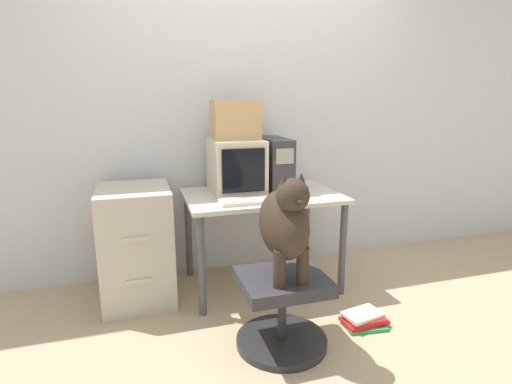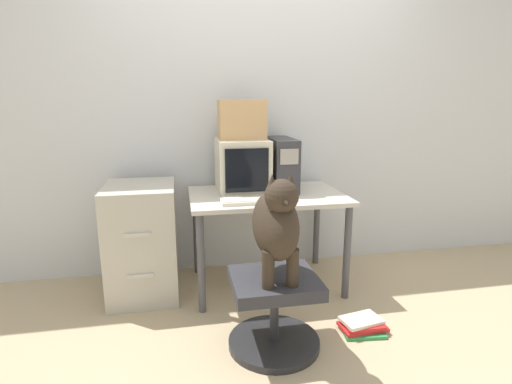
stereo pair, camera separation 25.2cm
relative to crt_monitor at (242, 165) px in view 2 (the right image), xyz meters
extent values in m
plane|color=tan|center=(0.16, -0.48, -0.90)|extent=(12.00, 12.00, 0.00)
cube|color=silver|center=(0.16, 0.31, 0.40)|extent=(8.00, 0.05, 2.60)
cube|color=beige|center=(0.16, -0.12, -0.21)|extent=(1.10, 0.73, 0.03)
cylinder|color=#4C4C51|center=(-0.34, -0.43, -0.56)|extent=(0.05, 0.05, 0.67)
cylinder|color=#4C4C51|center=(0.66, -0.43, -0.56)|extent=(0.05, 0.05, 0.67)
cylinder|color=#4C4C51|center=(-0.34, 0.19, -0.56)|extent=(0.05, 0.05, 0.67)
cylinder|color=#4C4C51|center=(0.66, 0.19, -0.56)|extent=(0.05, 0.05, 0.67)
cube|color=beige|center=(0.00, 0.00, 0.00)|extent=(0.37, 0.41, 0.38)
cube|color=black|center=(0.00, -0.21, 0.00)|extent=(0.30, 0.01, 0.30)
cube|color=#333338|center=(0.30, 0.01, 0.00)|extent=(0.17, 0.44, 0.39)
cube|color=#9E998E|center=(0.30, -0.21, 0.09)|extent=(0.13, 0.01, 0.11)
cube|color=beige|center=(0.01, -0.34, -0.18)|extent=(0.41, 0.17, 0.02)
cube|color=beige|center=(0.01, -0.34, -0.17)|extent=(0.37, 0.14, 0.00)
ellipsoid|color=silver|center=(0.28, -0.37, -0.18)|extent=(0.07, 0.04, 0.03)
cylinder|color=#262628|center=(0.04, -0.89, -0.88)|extent=(0.52, 0.52, 0.04)
cylinder|color=#262628|center=(0.04, -0.89, -0.70)|extent=(0.05, 0.05, 0.31)
cube|color=#2D2D33|center=(0.04, -0.89, -0.51)|extent=(0.47, 0.42, 0.07)
ellipsoid|color=#33281E|center=(0.04, -0.88, -0.18)|extent=(0.23, 0.45, 0.37)
cylinder|color=#33281E|center=(-0.03, -1.01, -0.37)|extent=(0.07, 0.07, 0.20)
cylinder|color=#33281E|center=(0.10, -1.01, -0.37)|extent=(0.07, 0.07, 0.20)
sphere|color=#33281E|center=(0.04, -1.01, 0.01)|extent=(0.17, 0.17, 0.17)
cone|color=black|center=(0.04, -1.09, 0.00)|extent=(0.08, 0.09, 0.08)
cone|color=#33281E|center=(-0.01, -1.00, 0.08)|extent=(0.06, 0.06, 0.08)
cone|color=#33281E|center=(0.08, -1.00, 0.08)|extent=(0.06, 0.06, 0.08)
torus|color=red|center=(0.04, -0.99, -0.05)|extent=(0.12, 0.12, 0.02)
cube|color=#B7B2A3|center=(-0.73, -0.09, -0.50)|extent=(0.47, 0.56, 0.80)
cube|color=beige|center=(-0.73, -0.38, -0.36)|extent=(0.16, 0.01, 0.02)
cube|color=beige|center=(-0.73, -0.38, -0.64)|extent=(0.16, 0.01, 0.02)
cube|color=tan|center=(0.00, 0.00, 0.33)|extent=(0.33, 0.22, 0.28)
cube|color=beige|center=(0.00, 0.00, 0.47)|extent=(0.04, 0.21, 0.00)
cube|color=#2D8C47|center=(0.59, -0.86, -0.89)|extent=(0.26, 0.20, 0.02)
cube|color=red|center=(0.60, -0.85, -0.87)|extent=(0.28, 0.17, 0.02)
cube|color=red|center=(0.60, -0.85, -0.85)|extent=(0.24, 0.17, 0.02)
cube|color=silver|center=(0.59, -0.84, -0.83)|extent=(0.26, 0.19, 0.02)
camera|label=1|loc=(-0.69, -2.79, 0.48)|focal=28.00mm
camera|label=2|loc=(-0.45, -2.85, 0.48)|focal=28.00mm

